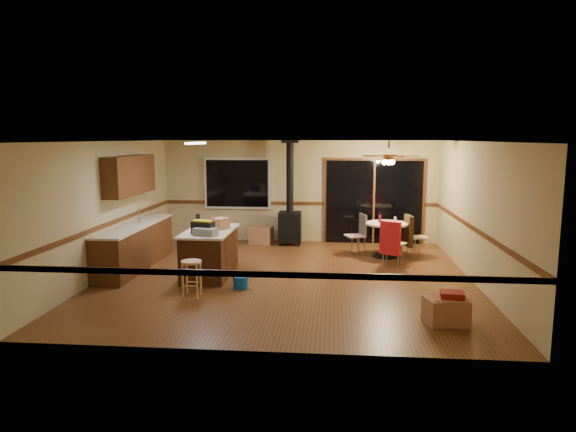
# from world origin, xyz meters

# --- Properties ---
(floor) EXTENTS (7.00, 7.00, 0.00)m
(floor) POSITION_xyz_m (0.00, 0.00, 0.00)
(floor) COLOR brown
(floor) RESTS_ON ground
(ceiling) EXTENTS (7.00, 7.00, 0.00)m
(ceiling) POSITION_xyz_m (0.00, 0.00, 2.60)
(ceiling) COLOR silver
(ceiling) RESTS_ON ground
(wall_back) EXTENTS (7.00, 0.00, 7.00)m
(wall_back) POSITION_xyz_m (0.00, 3.50, 1.30)
(wall_back) COLOR tan
(wall_back) RESTS_ON ground
(wall_front) EXTENTS (7.00, 0.00, 7.00)m
(wall_front) POSITION_xyz_m (0.00, -3.50, 1.30)
(wall_front) COLOR tan
(wall_front) RESTS_ON ground
(wall_left) EXTENTS (0.00, 7.00, 7.00)m
(wall_left) POSITION_xyz_m (-3.50, 0.00, 1.30)
(wall_left) COLOR tan
(wall_left) RESTS_ON ground
(wall_right) EXTENTS (0.00, 7.00, 7.00)m
(wall_right) POSITION_xyz_m (3.50, 0.00, 1.30)
(wall_right) COLOR tan
(wall_right) RESTS_ON ground
(chair_rail) EXTENTS (7.00, 7.00, 0.08)m
(chair_rail) POSITION_xyz_m (0.00, 0.00, 1.00)
(chair_rail) COLOR #552E15
(chair_rail) RESTS_ON ground
(window) EXTENTS (1.72, 0.10, 1.32)m
(window) POSITION_xyz_m (-1.60, 3.45, 1.50)
(window) COLOR black
(window) RESTS_ON ground
(sliding_door) EXTENTS (2.52, 0.10, 2.10)m
(sliding_door) POSITION_xyz_m (1.90, 3.45, 1.05)
(sliding_door) COLOR black
(sliding_door) RESTS_ON ground
(lower_cabinets) EXTENTS (0.60, 3.00, 0.86)m
(lower_cabinets) POSITION_xyz_m (-3.20, 0.50, 0.43)
(lower_cabinets) COLOR #4E2913
(lower_cabinets) RESTS_ON ground
(countertop) EXTENTS (0.64, 3.04, 0.04)m
(countertop) POSITION_xyz_m (-3.20, 0.50, 0.88)
(countertop) COLOR beige
(countertop) RESTS_ON lower_cabinets
(upper_cabinets) EXTENTS (0.35, 2.00, 0.80)m
(upper_cabinets) POSITION_xyz_m (-3.33, 0.70, 1.90)
(upper_cabinets) COLOR #4E2913
(upper_cabinets) RESTS_ON ground
(kitchen_island) EXTENTS (0.88, 1.68, 0.90)m
(kitchen_island) POSITION_xyz_m (-1.50, 0.00, 0.45)
(kitchen_island) COLOR #341B0D
(kitchen_island) RESTS_ON ground
(wood_stove) EXTENTS (0.55, 0.50, 2.52)m
(wood_stove) POSITION_xyz_m (-0.20, 3.05, 0.73)
(wood_stove) COLOR black
(wood_stove) RESTS_ON ground
(ceiling_fan) EXTENTS (0.24, 0.24, 0.55)m
(ceiling_fan) POSITION_xyz_m (2.08, 1.91, 2.21)
(ceiling_fan) COLOR brown
(ceiling_fan) RESTS_ON ceiling
(fluorescent_strip) EXTENTS (0.10, 1.20, 0.04)m
(fluorescent_strip) POSITION_xyz_m (-1.80, 0.30, 2.56)
(fluorescent_strip) COLOR white
(fluorescent_strip) RESTS_ON ceiling
(toolbox_grey) EXTENTS (0.48, 0.36, 0.13)m
(toolbox_grey) POSITION_xyz_m (-1.44, -0.54, 0.97)
(toolbox_grey) COLOR slate
(toolbox_grey) RESTS_ON kitchen_island
(toolbox_black) EXTENTS (0.44, 0.31, 0.22)m
(toolbox_black) POSITION_xyz_m (-1.53, -0.36, 1.01)
(toolbox_black) COLOR black
(toolbox_black) RESTS_ON kitchen_island
(toolbox_yellow_lid) EXTENTS (0.39, 0.27, 0.03)m
(toolbox_yellow_lid) POSITION_xyz_m (-1.53, -0.36, 1.14)
(toolbox_yellow_lid) COLOR gold
(toolbox_yellow_lid) RESTS_ON toolbox_black
(box_on_island) EXTENTS (0.34, 0.39, 0.21)m
(box_on_island) POSITION_xyz_m (-1.31, 0.16, 1.01)
(box_on_island) COLOR #9F6946
(box_on_island) RESTS_ON kitchen_island
(bottle_dark) EXTENTS (0.11, 0.11, 0.30)m
(bottle_dark) POSITION_xyz_m (-1.73, 0.06, 1.05)
(bottle_dark) COLOR black
(bottle_dark) RESTS_ON kitchen_island
(bottle_pink) EXTENTS (0.09, 0.09, 0.23)m
(bottle_pink) POSITION_xyz_m (-1.45, 0.06, 1.02)
(bottle_pink) COLOR #D84C8C
(bottle_pink) RESTS_ON kitchen_island
(bottle_white) EXTENTS (0.07, 0.07, 0.17)m
(bottle_white) POSITION_xyz_m (-1.33, 0.37, 0.99)
(bottle_white) COLOR white
(bottle_white) RESTS_ON kitchen_island
(bar_stool) EXTENTS (0.44, 0.44, 0.62)m
(bar_stool) POSITION_xyz_m (-1.48, -1.37, 0.31)
(bar_stool) COLOR tan
(bar_stool) RESTS_ON floor
(blue_bucket) EXTENTS (0.36, 0.36, 0.23)m
(blue_bucket) POSITION_xyz_m (-0.74, -0.83, 0.11)
(blue_bucket) COLOR #0C54B4
(blue_bucket) RESTS_ON floor
(dining_table) EXTENTS (0.95, 0.95, 0.78)m
(dining_table) POSITION_xyz_m (2.08, 1.91, 0.53)
(dining_table) COLOR black
(dining_table) RESTS_ON ground
(glass_red) EXTENTS (0.08, 0.08, 0.16)m
(glass_red) POSITION_xyz_m (1.93, 2.01, 0.86)
(glass_red) COLOR #590C14
(glass_red) RESTS_ON dining_table
(glass_cream) EXTENTS (0.08, 0.08, 0.15)m
(glass_cream) POSITION_xyz_m (2.26, 1.86, 0.85)
(glass_cream) COLOR beige
(glass_cream) RESTS_ON dining_table
(chair_left) EXTENTS (0.51, 0.51, 0.51)m
(chair_left) POSITION_xyz_m (1.48, 2.04, 0.59)
(chair_left) COLOR tan
(chair_left) RESTS_ON ground
(chair_near) EXTENTS (0.60, 0.61, 0.70)m
(chair_near) POSITION_xyz_m (2.08, 1.05, 0.60)
(chair_near) COLOR tan
(chair_near) RESTS_ON ground
(chair_right) EXTENTS (0.52, 0.48, 0.70)m
(chair_right) POSITION_xyz_m (2.60, 1.93, 0.60)
(chair_right) COLOR tan
(chair_right) RESTS_ON ground
(box_under_window) EXTENTS (0.61, 0.51, 0.44)m
(box_under_window) POSITION_xyz_m (-0.94, 3.10, 0.22)
(box_under_window) COLOR #9F6946
(box_under_window) RESTS_ON floor
(box_corner_a) EXTENTS (0.56, 0.49, 0.39)m
(box_corner_a) POSITION_xyz_m (2.61, -2.27, 0.19)
(box_corner_a) COLOR #9F6946
(box_corner_a) RESTS_ON floor
(box_corner_b) EXTENTS (0.56, 0.51, 0.38)m
(box_corner_b) POSITION_xyz_m (2.47, -2.29, 0.19)
(box_corner_b) COLOR #9F6946
(box_corner_b) RESTS_ON floor
(box_small_red) EXTENTS (0.36, 0.31, 0.09)m
(box_small_red) POSITION_xyz_m (2.61, -2.27, 0.43)
(box_small_red) COLOR maroon
(box_small_red) RESTS_ON box_corner_a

